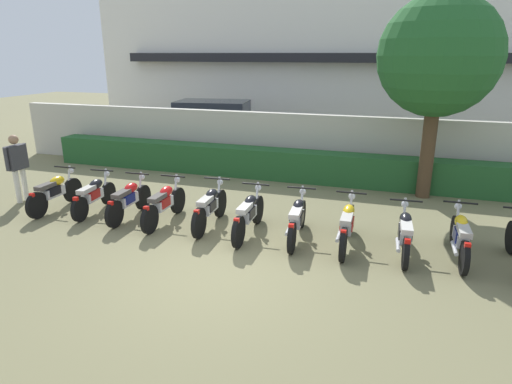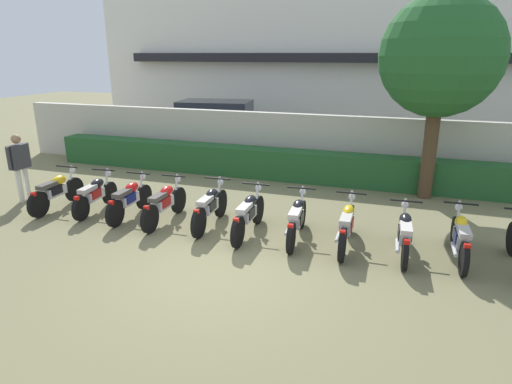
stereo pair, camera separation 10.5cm
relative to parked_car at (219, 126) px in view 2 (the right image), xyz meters
name	(u,v)px [view 2 (the right image)]	position (x,y,z in m)	size (l,w,h in m)	color
ground	(219,270)	(3.99, -9.34, -0.94)	(60.00, 60.00, 0.00)	olive
building	(346,61)	(3.99, 5.64, 2.36)	(21.54, 6.50, 6.58)	white
compound_wall	(305,145)	(3.99, -2.63, 0.01)	(20.46, 0.30, 1.88)	#BCB7A8
hedge_row	(299,166)	(3.99, -3.33, -0.49)	(16.37, 0.70, 0.89)	#235628
parked_car	(219,126)	(0.00, 0.00, 0.00)	(4.72, 2.60, 1.89)	silver
tree_near_inspector	(441,57)	(7.49, -3.84, 2.60)	(2.93, 2.93, 5.03)	#4C3823
motorcycle_in_row_0	(56,191)	(-0.97, -7.67, -0.48)	(0.60, 1.85, 0.97)	black
motorcycle_in_row_1	(95,194)	(0.05, -7.55, -0.50)	(0.60, 1.77, 0.94)	black
motorcycle_in_row_2	(129,199)	(1.04, -7.60, -0.49)	(0.60, 1.82, 0.96)	black
motorcycle_in_row_3	(164,203)	(1.95, -7.61, -0.48)	(0.60, 1.92, 0.97)	black
motorcycle_in_row_4	(210,206)	(3.01, -7.52, -0.48)	(0.60, 1.93, 0.98)	black
motorcycle_in_row_5	(248,214)	(3.95, -7.67, -0.48)	(0.60, 1.97, 0.97)	black
motorcycle_in_row_6	(297,219)	(4.96, -7.60, -0.49)	(0.60, 1.94, 0.96)	black
motorcycle_in_row_7	(347,225)	(5.96, -7.65, -0.48)	(0.60, 1.95, 0.97)	black
motorcycle_in_row_8	(404,233)	(7.01, -7.68, -0.50)	(0.60, 1.79, 0.94)	black
motorcycle_in_row_9	(460,237)	(7.98, -7.55, -0.49)	(0.60, 1.86, 0.95)	black
inspector_person	(20,162)	(-2.24, -7.42, 0.08)	(0.23, 0.69, 1.71)	silver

